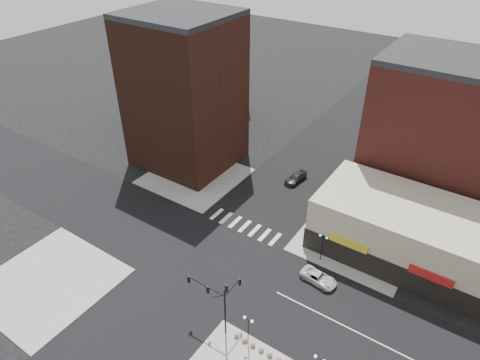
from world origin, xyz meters
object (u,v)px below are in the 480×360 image
Objects in this scene: street_lamp_ne at (323,241)px; white_suv at (319,278)px; street_lamp_se_a at (248,324)px; traffic_signal at (219,297)px; dark_sedan_north at (296,178)px.

street_lamp_ne is 0.89× the size of white_suv.
street_lamp_se_a is 1.00× the size of street_lamp_ne.
street_lamp_se_a is (3.76, -0.17, -1.67)m from traffic_signal.
traffic_signal reaches higher than white_suv.
dark_sedan_north is (-6.69, 30.62, -4.27)m from traffic_signal.
street_lamp_ne is at bearing 86.42° from street_lamp_se_a.
street_lamp_ne reaches higher than white_suv.
street_lamp_se_a and street_lamp_ne have the same top height.
traffic_signal is 1.66× the size of white_suv.
dark_sedan_north is at bearing 108.75° from street_lamp_se_a.
traffic_signal reaches higher than dark_sedan_north.
white_suv is (1.39, -3.57, -2.64)m from street_lamp_ne.
dark_sedan_north is at bearing 41.89° from white_suv.
traffic_signal is 1.87× the size of street_lamp_se_a.
traffic_signal is 16.62m from street_lamp_ne.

